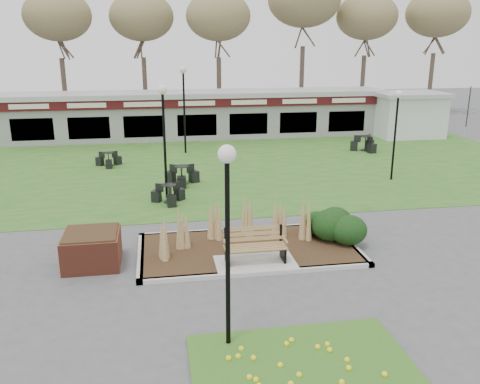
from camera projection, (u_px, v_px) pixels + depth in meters
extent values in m
plane|color=#515154|center=(256.00, 268.00, 13.80)|extent=(100.00, 100.00, 0.00)
cube|color=#296720|center=(209.00, 166.00, 25.14)|extent=(34.00, 16.00, 0.02)
cube|color=#2F5F1B|center=(305.00, 371.00, 9.44)|extent=(4.20, 3.00, 0.08)
cube|color=#2F2112|center=(248.00, 249.00, 14.92)|extent=(6.22, 3.22, 0.12)
cube|color=#B7B7B2|center=(259.00, 273.00, 13.40)|extent=(6.40, 0.18, 0.12)
cube|color=#B7B7B2|center=(239.00, 230.00, 16.44)|extent=(6.40, 0.18, 0.12)
cube|color=#B7B7B2|center=(141.00, 256.00, 14.43)|extent=(0.18, 3.40, 0.12)
cube|color=#B7B7B2|center=(349.00, 243.00, 15.41)|extent=(0.18, 3.40, 0.12)
cube|color=#B7B7B2|center=(255.00, 264.00, 13.93)|extent=(2.20, 1.20, 0.13)
cone|color=#9D7F4E|center=(182.00, 228.00, 14.81)|extent=(0.36, 0.36, 1.15)
cone|color=#9D7F4E|center=(214.00, 221.00, 15.35)|extent=(0.36, 0.36, 1.15)
cone|color=#9D7F4E|center=(249.00, 217.00, 15.72)|extent=(0.36, 0.36, 1.15)
cone|color=#9D7F4E|center=(279.00, 218.00, 15.67)|extent=(0.36, 0.36, 1.15)
cone|color=#9D7F4E|center=(307.00, 221.00, 15.42)|extent=(0.36, 0.36, 1.15)
cone|color=#9D7F4E|center=(165.00, 239.00, 13.98)|extent=(0.36, 0.36, 1.15)
ellipsoid|color=black|center=(331.00, 225.00, 15.37)|extent=(1.21, 1.10, 0.99)
ellipsoid|color=black|center=(349.00, 230.00, 15.07)|extent=(1.10, 1.00, 0.90)
ellipsoid|color=black|center=(335.00, 221.00, 15.91)|extent=(1.06, 0.96, 0.86)
ellipsoid|color=black|center=(317.00, 223.00, 15.83)|extent=(0.92, 0.84, 0.76)
cube|color=olive|center=(255.00, 247.00, 13.78)|extent=(1.70, 0.57, 0.04)
cube|color=olive|center=(253.00, 233.00, 14.00)|extent=(1.70, 0.13, 0.44)
cube|color=black|center=(227.00, 257.00, 13.72)|extent=(0.06, 0.55, 0.42)
cube|color=black|center=(283.00, 253.00, 13.97)|extent=(0.06, 0.55, 0.42)
cube|color=black|center=(225.00, 236.00, 13.87)|extent=(0.06, 0.06, 0.50)
cube|color=black|center=(281.00, 233.00, 14.12)|extent=(0.06, 0.06, 0.50)
cube|color=olive|center=(226.00, 243.00, 13.58)|extent=(0.05, 0.50, 0.04)
cube|color=olive|center=(285.00, 239.00, 13.84)|extent=(0.05, 0.50, 0.04)
cube|color=brown|center=(92.00, 249.00, 13.92)|extent=(1.50, 1.50, 0.90)
cube|color=#2F2112|center=(91.00, 233.00, 13.79)|extent=(1.40, 1.40, 0.06)
cube|color=gray|center=(195.00, 117.00, 32.33)|extent=(24.00, 3.00, 2.60)
cube|color=#420E10|center=(197.00, 103.00, 30.57)|extent=(24.00, 0.18, 0.55)
cube|color=#B8B8BC|center=(194.00, 94.00, 31.92)|extent=(24.60, 3.40, 0.30)
cube|color=silver|center=(197.00, 103.00, 30.47)|extent=(22.00, 0.02, 0.28)
cube|color=black|center=(197.00, 125.00, 31.05)|extent=(22.00, 0.10, 1.30)
cube|color=silver|center=(407.00, 116.00, 32.59)|extent=(4.00, 3.00, 2.60)
cube|color=#B8B8BC|center=(410.00, 94.00, 32.19)|extent=(4.40, 3.40, 0.25)
cylinder|color=#47382B|center=(66.00, 88.00, 38.10)|extent=(0.36, 0.36, 5.17)
ellipsoid|color=olive|center=(58.00, 5.00, 36.44)|extent=(5.24, 5.24, 3.93)
cylinder|color=#47382B|center=(147.00, 86.00, 39.05)|extent=(0.36, 0.36, 5.17)
ellipsoid|color=olive|center=(143.00, 6.00, 37.39)|extent=(5.24, 5.24, 3.93)
cylinder|color=#47382B|center=(224.00, 85.00, 40.00)|extent=(0.36, 0.36, 5.17)
ellipsoid|color=olive|center=(224.00, 7.00, 38.35)|extent=(5.24, 5.24, 3.93)
cylinder|color=#47382B|center=(298.00, 84.00, 40.96)|extent=(0.36, 0.36, 5.17)
ellipsoid|color=olive|center=(300.00, 8.00, 39.30)|extent=(5.24, 5.24, 3.93)
cylinder|color=#47382B|center=(368.00, 83.00, 41.91)|extent=(0.36, 0.36, 5.17)
ellipsoid|color=olive|center=(373.00, 9.00, 40.25)|extent=(5.24, 5.24, 3.93)
cylinder|color=#47382B|center=(435.00, 82.00, 42.86)|extent=(0.36, 0.36, 5.17)
ellipsoid|color=olive|center=(443.00, 10.00, 41.21)|extent=(5.24, 5.24, 3.93)
cylinder|color=black|center=(228.00, 259.00, 9.75)|extent=(0.10, 0.10, 3.83)
sphere|color=white|center=(227.00, 154.00, 9.16)|extent=(0.34, 0.34, 0.34)
cylinder|color=black|center=(165.00, 147.00, 19.47)|extent=(0.10, 0.10, 4.04)
sphere|color=white|center=(162.00, 90.00, 18.85)|extent=(0.36, 0.36, 0.36)
cylinder|color=black|center=(184.00, 114.00, 27.41)|extent=(0.11, 0.11, 4.32)
sphere|color=white|center=(183.00, 70.00, 26.75)|extent=(0.39, 0.39, 0.39)
cylinder|color=black|center=(395.00, 140.00, 22.07)|extent=(0.09, 0.09, 3.63)
sphere|color=white|center=(399.00, 94.00, 21.51)|extent=(0.33, 0.33, 0.33)
cylinder|color=black|center=(169.00, 202.00, 19.37)|extent=(0.41, 0.41, 0.03)
cylinder|color=black|center=(169.00, 194.00, 19.28)|extent=(0.05, 0.05, 0.68)
cylinder|color=black|center=(169.00, 185.00, 19.18)|extent=(0.57, 0.57, 0.02)
cube|color=black|center=(180.00, 194.00, 19.68)|extent=(0.45, 0.45, 0.43)
cube|color=black|center=(156.00, 196.00, 19.42)|extent=(0.42, 0.42, 0.43)
cube|color=black|center=(171.00, 201.00, 18.84)|extent=(0.36, 0.36, 0.43)
cylinder|color=black|center=(109.00, 166.00, 25.01)|extent=(0.40, 0.40, 0.03)
cylinder|color=black|center=(109.00, 159.00, 24.92)|extent=(0.05, 0.05, 0.65)
cylinder|color=black|center=(108.00, 153.00, 24.83)|extent=(0.54, 0.54, 0.02)
cube|color=black|center=(118.00, 160.00, 25.29)|extent=(0.43, 0.43, 0.42)
cube|color=black|center=(100.00, 161.00, 25.09)|extent=(0.41, 0.41, 0.42)
cube|color=black|center=(109.00, 164.00, 24.50)|extent=(0.33, 0.33, 0.42)
cylinder|color=black|center=(182.00, 184.00, 21.87)|extent=(0.47, 0.47, 0.03)
cylinder|color=black|center=(182.00, 175.00, 21.76)|extent=(0.05, 0.05, 0.77)
cylinder|color=black|center=(182.00, 166.00, 21.64)|extent=(0.64, 0.64, 0.03)
cube|color=black|center=(194.00, 177.00, 22.12)|extent=(0.48, 0.48, 0.49)
cube|color=black|center=(170.00, 177.00, 22.04)|extent=(0.51, 0.51, 0.49)
cube|color=black|center=(182.00, 182.00, 21.24)|extent=(0.39, 0.39, 0.49)
cylinder|color=black|center=(365.00, 150.00, 28.53)|extent=(0.49, 0.49, 0.03)
cylinder|color=black|center=(365.00, 143.00, 28.41)|extent=(0.06, 0.06, 0.81)
cylinder|color=black|center=(366.00, 136.00, 28.30)|extent=(0.67, 0.67, 0.03)
cube|color=black|center=(370.00, 144.00, 28.93)|extent=(0.54, 0.54, 0.52)
cube|color=black|center=(354.00, 146.00, 28.54)|extent=(0.48, 0.48, 0.52)
cube|color=black|center=(372.00, 148.00, 27.91)|extent=(0.46, 0.46, 0.52)
cylinder|color=black|center=(465.00, 132.00, 28.06)|extent=(0.06, 0.06, 2.20)
imported|color=#3877C4|center=(466.00, 123.00, 27.92)|extent=(2.57, 2.59, 1.82)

